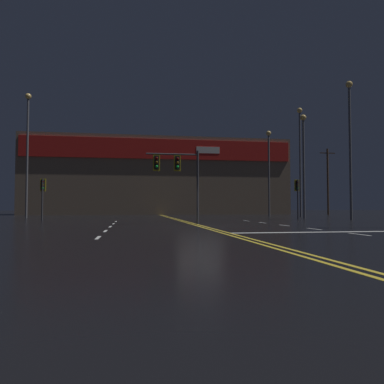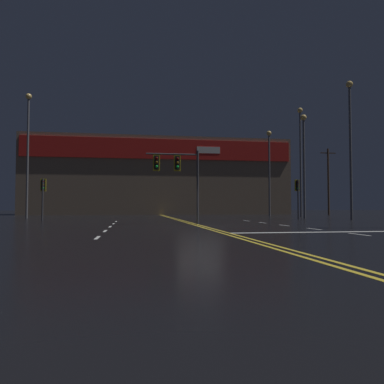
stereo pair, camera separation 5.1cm
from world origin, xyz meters
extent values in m
plane|color=black|center=(0.00, 0.00, 0.00)|extent=(200.00, 200.00, 0.00)
cube|color=gold|center=(-0.15, 0.00, 0.00)|extent=(0.12, 60.00, 0.01)
cube|color=gold|center=(0.15, 0.00, 0.00)|extent=(0.12, 60.00, 0.01)
cube|color=silver|center=(-4.88, -7.20, 0.00)|extent=(0.12, 1.40, 0.01)
cube|color=silver|center=(-4.88, -3.60, 0.00)|extent=(0.12, 1.40, 0.01)
cube|color=silver|center=(-4.88, 0.00, 0.00)|extent=(0.12, 1.40, 0.01)
cube|color=silver|center=(-4.88, 3.60, 0.00)|extent=(0.12, 1.40, 0.01)
cube|color=silver|center=(-4.88, 7.20, 0.00)|extent=(0.12, 1.40, 0.01)
cube|color=silver|center=(4.88, -7.20, 0.00)|extent=(0.12, 1.40, 0.01)
cube|color=silver|center=(4.88, -3.60, 0.00)|extent=(0.12, 1.40, 0.01)
cube|color=silver|center=(4.88, 0.00, 0.00)|extent=(0.12, 1.40, 0.01)
cube|color=silver|center=(4.88, 3.60, 0.00)|extent=(0.12, 1.40, 0.01)
cube|color=silver|center=(4.88, 7.20, 0.00)|extent=(0.12, 1.40, 0.01)
cube|color=silver|center=(4.88, -5.75, 0.00)|extent=(9.37, 0.40, 0.01)
cylinder|color=#38383D|center=(0.25, 2.29, 2.27)|extent=(0.14, 0.14, 4.53)
cylinder|color=#38383D|center=(-1.34, 2.29, 4.28)|extent=(3.18, 0.10, 0.10)
cube|color=black|center=(-1.02, 2.29, 3.74)|extent=(0.28, 0.24, 0.84)
cube|color=gold|center=(-1.02, 2.29, 3.74)|extent=(0.42, 0.08, 0.99)
sphere|color=#500705|center=(-1.02, 2.13, 4.00)|extent=(0.17, 0.17, 0.17)
sphere|color=#543707|center=(-1.02, 2.13, 3.74)|extent=(0.17, 0.17, 0.17)
sphere|color=green|center=(-1.02, 2.13, 3.49)|extent=(0.17, 0.17, 0.17)
cube|color=black|center=(-2.29, 2.29, 3.74)|extent=(0.28, 0.24, 0.84)
cube|color=gold|center=(-2.29, 2.29, 3.74)|extent=(0.42, 0.08, 0.99)
sphere|color=#500705|center=(-2.29, 2.13, 4.00)|extent=(0.17, 0.17, 0.17)
sphere|color=#543707|center=(-2.29, 2.13, 3.74)|extent=(0.17, 0.17, 0.17)
sphere|color=green|center=(-2.29, 2.13, 3.49)|extent=(0.17, 0.17, 0.17)
cylinder|color=#38383D|center=(10.28, 9.77, 1.69)|extent=(0.13, 0.13, 3.39)
cube|color=black|center=(10.28, 9.95, 2.92)|extent=(0.28, 0.24, 0.84)
cube|color=gold|center=(10.28, 9.95, 2.92)|extent=(0.42, 0.08, 0.99)
sphere|color=#500705|center=(10.28, 9.79, 3.17)|extent=(0.17, 0.17, 0.17)
sphere|color=#543707|center=(10.28, 9.79, 2.92)|extent=(0.17, 0.17, 0.17)
sphere|color=green|center=(10.28, 9.79, 2.67)|extent=(0.17, 0.17, 0.17)
cylinder|color=#38383D|center=(-10.57, 9.83, 1.62)|extent=(0.13, 0.13, 3.23)
cube|color=black|center=(-10.57, 10.01, 2.76)|extent=(0.28, 0.24, 0.84)
cube|color=gold|center=(-10.57, 10.01, 2.76)|extent=(0.42, 0.08, 0.99)
sphere|color=#500705|center=(-10.57, 9.85, 3.01)|extent=(0.17, 0.17, 0.17)
sphere|color=#543707|center=(-10.57, 9.85, 2.76)|extent=(0.17, 0.17, 0.17)
sphere|color=green|center=(-10.57, 9.85, 2.51)|extent=(0.17, 0.17, 0.17)
cylinder|color=#59595E|center=(14.04, 7.88, 5.54)|extent=(0.20, 0.20, 11.09)
sphere|color=#F4C666|center=(14.04, 7.88, 11.25)|extent=(0.56, 0.56, 0.56)
cylinder|color=#59595E|center=(-13.49, 16.50, 5.67)|extent=(0.20, 0.20, 11.33)
sphere|color=#F4C666|center=(-13.49, 16.50, 11.50)|extent=(0.56, 0.56, 0.56)
cylinder|color=#59595E|center=(14.04, 17.18, 5.65)|extent=(0.20, 0.20, 11.30)
sphere|color=#F4C666|center=(14.04, 17.18, 11.47)|extent=(0.56, 0.56, 0.56)
cylinder|color=#59595E|center=(12.09, 12.33, 4.64)|extent=(0.20, 0.20, 9.28)
sphere|color=#F4C666|center=(12.09, 12.33, 9.45)|extent=(0.56, 0.56, 0.56)
cylinder|color=#59595E|center=(11.65, 20.18, 4.66)|extent=(0.20, 0.20, 9.33)
sphere|color=#F4C666|center=(11.65, 20.18, 9.49)|extent=(0.56, 0.56, 0.56)
cube|color=#7A6651|center=(0.00, 34.29, 5.32)|extent=(36.56, 10.00, 10.65)
cube|color=red|center=(0.00, 29.19, 8.79)|extent=(35.83, 0.20, 2.66)
cube|color=white|center=(6.40, 29.14, 8.79)|extent=(3.20, 0.16, 0.90)
cylinder|color=#4C3828|center=(22.65, 26.97, 4.52)|extent=(0.26, 0.26, 9.04)
cube|color=#4C3828|center=(22.65, 26.97, 8.44)|extent=(2.20, 0.12, 0.12)
camera|label=1|loc=(-3.73, -20.37, 1.05)|focal=35.00mm
camera|label=2|loc=(-3.68, -20.38, 1.05)|focal=35.00mm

